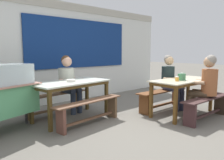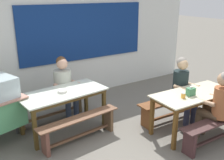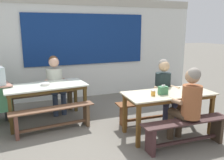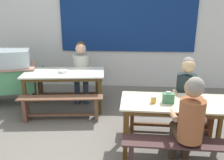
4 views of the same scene
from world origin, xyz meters
name	(u,v)px [view 3 (image 3 of 4)]	position (x,y,z in m)	size (l,w,h in m)	color
ground_plane	(104,141)	(0.00, 0.00, 0.00)	(40.00, 40.00, 0.00)	#69655B
backdrop_wall	(71,47)	(0.02, 2.70, 1.37)	(7.16, 0.23, 2.60)	silver
dining_table_far	(46,89)	(-0.78, 1.22, 0.68)	(1.61, 0.89, 0.76)	silver
dining_table_near	(168,97)	(1.15, -0.11, 0.67)	(1.58, 0.73, 0.76)	beige
bench_far_back	(42,100)	(-0.83, 1.75, 0.29)	(1.50, 0.40, 0.45)	brown
bench_far_front	(53,117)	(-0.73, 0.69, 0.29)	(1.52, 0.39, 0.45)	brown
bench_near_back	(153,108)	(1.16, 0.42, 0.30)	(1.50, 0.35, 0.45)	brown
bench_near_front	(186,130)	(1.13, -0.64, 0.29)	(1.48, 0.32, 0.45)	#3F2827
person_center_facing	(55,80)	(-0.53, 1.72, 0.73)	(0.50, 0.55, 1.26)	#2A3548
person_near_front	(188,101)	(1.19, -0.57, 0.73)	(0.43, 0.55, 1.28)	#4C3A29
person_right_near_table	(164,88)	(1.36, 0.33, 0.72)	(0.44, 0.56, 1.26)	#2C2F46
tissue_box	(163,90)	(1.00, -0.15, 0.83)	(0.15, 0.10, 0.16)	#3F8056
condiment_jar	(153,93)	(0.81, -0.17, 0.80)	(0.07, 0.07, 0.10)	gold
soup_bowl	(45,84)	(-0.79, 1.20, 0.78)	(0.18, 0.18, 0.05)	silver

